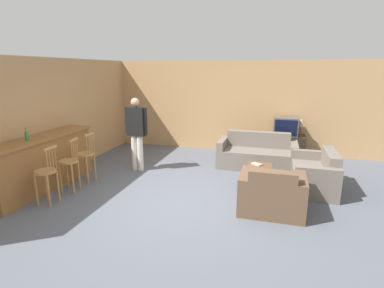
{
  "coord_description": "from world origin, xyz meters",
  "views": [
    {
      "loc": [
        1.57,
        -4.96,
        2.36
      ],
      "look_at": [
        -0.08,
        0.81,
        0.85
      ],
      "focal_mm": 28.0,
      "sensor_mm": 36.0,
      "label": 1
    }
  ],
  "objects_px": {
    "bottle": "(26,135)",
    "table_lamp": "(301,123)",
    "book_on_table": "(257,164)",
    "bar_chair_far": "(86,157)",
    "coffee_table": "(259,171)",
    "couch_far": "(257,155)",
    "tv": "(286,126)",
    "person_by_window": "(136,130)",
    "loveseat_right": "(316,175)",
    "bar_chair_mid": "(69,165)",
    "armchair_near": "(272,195)",
    "tv_unit": "(284,146)",
    "bar_chair_near": "(47,175)"
  },
  "relations": [
    {
      "from": "tv_unit",
      "to": "book_on_table",
      "type": "height_order",
      "value": "tv_unit"
    },
    {
      "from": "loveseat_right",
      "to": "coffee_table",
      "type": "xyz_separation_m",
      "value": [
        -1.1,
        -0.2,
        0.04
      ]
    },
    {
      "from": "tv_unit",
      "to": "table_lamp",
      "type": "bearing_deg",
      "value": 0.0
    },
    {
      "from": "loveseat_right",
      "to": "couch_far",
      "type": "bearing_deg",
      "value": 137.4
    },
    {
      "from": "bar_chair_mid",
      "to": "armchair_near",
      "type": "bearing_deg",
      "value": 1.95
    },
    {
      "from": "book_on_table",
      "to": "bar_chair_near",
      "type": "bearing_deg",
      "value": -150.0
    },
    {
      "from": "armchair_near",
      "to": "loveseat_right",
      "type": "distance_m",
      "value": 1.52
    },
    {
      "from": "person_by_window",
      "to": "bar_chair_far",
      "type": "bearing_deg",
      "value": -125.84
    },
    {
      "from": "loveseat_right",
      "to": "armchair_near",
      "type": "bearing_deg",
      "value": -122.82
    },
    {
      "from": "armchair_near",
      "to": "coffee_table",
      "type": "relative_size",
      "value": 1.25
    },
    {
      "from": "person_by_window",
      "to": "bottle",
      "type": "bearing_deg",
      "value": -123.55
    },
    {
      "from": "bar_chair_near",
      "to": "bar_chair_mid",
      "type": "relative_size",
      "value": 1.0
    },
    {
      "from": "loveseat_right",
      "to": "tv_unit",
      "type": "relative_size",
      "value": 1.3
    },
    {
      "from": "loveseat_right",
      "to": "tv",
      "type": "height_order",
      "value": "tv"
    },
    {
      "from": "person_by_window",
      "to": "bar_chair_mid",
      "type": "bearing_deg",
      "value": -115.1
    },
    {
      "from": "bar_chair_mid",
      "to": "book_on_table",
      "type": "height_order",
      "value": "bar_chair_mid"
    },
    {
      "from": "table_lamp",
      "to": "person_by_window",
      "type": "relative_size",
      "value": 0.28
    },
    {
      "from": "bar_chair_far",
      "to": "table_lamp",
      "type": "xyz_separation_m",
      "value": [
        4.47,
        3.05,
        0.43
      ]
    },
    {
      "from": "bar_chair_far",
      "to": "coffee_table",
      "type": "height_order",
      "value": "bar_chair_far"
    },
    {
      "from": "couch_far",
      "to": "tv",
      "type": "distance_m",
      "value": 1.35
    },
    {
      "from": "tv_unit",
      "to": "table_lamp",
      "type": "relative_size",
      "value": 2.22
    },
    {
      "from": "couch_far",
      "to": "person_by_window",
      "type": "distance_m",
      "value": 2.98
    },
    {
      "from": "loveseat_right",
      "to": "tv",
      "type": "relative_size",
      "value": 2.19
    },
    {
      "from": "bar_chair_mid",
      "to": "loveseat_right",
      "type": "xyz_separation_m",
      "value": [
        4.67,
        1.41,
        -0.23
      ]
    },
    {
      "from": "table_lamp",
      "to": "tv",
      "type": "bearing_deg",
      "value": -179.54
    },
    {
      "from": "bottle",
      "to": "book_on_table",
      "type": "bearing_deg",
      "value": 23.85
    },
    {
      "from": "bottle",
      "to": "table_lamp",
      "type": "distance_m",
      "value": 6.4
    },
    {
      "from": "bar_chair_near",
      "to": "armchair_near",
      "type": "height_order",
      "value": "bar_chair_near"
    },
    {
      "from": "bar_chair_far",
      "to": "book_on_table",
      "type": "bearing_deg",
      "value": 14.0
    },
    {
      "from": "person_by_window",
      "to": "tv_unit",
      "type": "bearing_deg",
      "value": 31.36
    },
    {
      "from": "book_on_table",
      "to": "bar_chair_mid",
      "type": "bearing_deg",
      "value": -158.12
    },
    {
      "from": "bar_chair_mid",
      "to": "loveseat_right",
      "type": "relative_size",
      "value": 0.77
    },
    {
      "from": "tv_unit",
      "to": "coffee_table",
      "type": "bearing_deg",
      "value": -102.55
    },
    {
      "from": "table_lamp",
      "to": "book_on_table",
      "type": "bearing_deg",
      "value": -113.98
    },
    {
      "from": "tv",
      "to": "person_by_window",
      "type": "height_order",
      "value": "person_by_window"
    },
    {
      "from": "bottle",
      "to": "armchair_near",
      "type": "bearing_deg",
      "value": 6.7
    },
    {
      "from": "bar_chair_far",
      "to": "coffee_table",
      "type": "xyz_separation_m",
      "value": [
        3.57,
        0.67,
        -0.2
      ]
    },
    {
      "from": "bar_chair_far",
      "to": "bar_chair_mid",
      "type": "bearing_deg",
      "value": -90.02
    },
    {
      "from": "couch_far",
      "to": "person_by_window",
      "type": "height_order",
      "value": "person_by_window"
    },
    {
      "from": "loveseat_right",
      "to": "bar_chair_far",
      "type": "bearing_deg",
      "value": -169.42
    },
    {
      "from": "armchair_near",
      "to": "table_lamp",
      "type": "distance_m",
      "value": 3.57
    },
    {
      "from": "armchair_near",
      "to": "table_lamp",
      "type": "bearing_deg",
      "value": 79.7
    },
    {
      "from": "tv",
      "to": "tv_unit",
      "type": "bearing_deg",
      "value": 90.0
    },
    {
      "from": "coffee_table",
      "to": "person_by_window",
      "type": "distance_m",
      "value": 2.94
    },
    {
      "from": "bar_chair_near",
      "to": "bar_chair_mid",
      "type": "distance_m",
      "value": 0.62
    },
    {
      "from": "bar_chair_far",
      "to": "table_lamp",
      "type": "relative_size",
      "value": 2.24
    },
    {
      "from": "bar_chair_mid",
      "to": "book_on_table",
      "type": "relative_size",
      "value": 4.29
    },
    {
      "from": "person_by_window",
      "to": "book_on_table",
      "type": "bearing_deg",
      "value": -2.29
    },
    {
      "from": "bottle",
      "to": "person_by_window",
      "type": "height_order",
      "value": "person_by_window"
    },
    {
      "from": "tv",
      "to": "bottle",
      "type": "height_order",
      "value": "bottle"
    }
  ]
}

